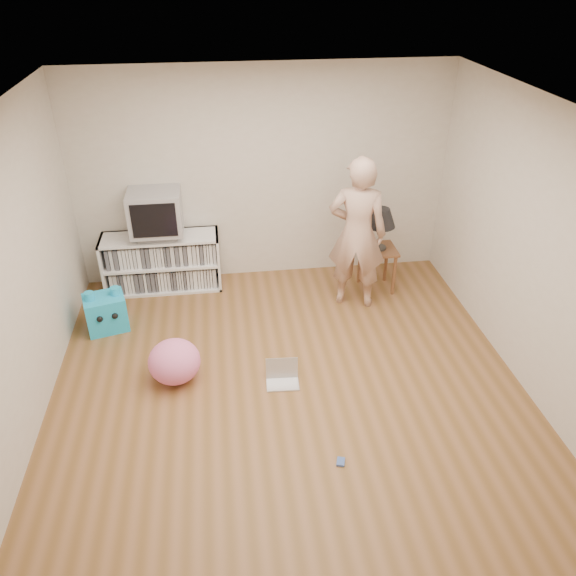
# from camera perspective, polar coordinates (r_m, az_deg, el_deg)

# --- Properties ---
(ground) EXTENTS (4.50, 4.50, 0.00)m
(ground) POSITION_cam_1_polar(r_m,az_deg,el_deg) (5.55, -0.03, -9.66)
(ground) COLOR brown
(ground) RESTS_ON ground
(walls) EXTENTS (4.52, 4.52, 2.60)m
(walls) POSITION_cam_1_polar(r_m,az_deg,el_deg) (4.80, -0.03, 2.18)
(walls) COLOR beige
(walls) RESTS_ON ground
(ceiling) EXTENTS (4.50, 4.50, 0.01)m
(ceiling) POSITION_cam_1_polar(r_m,az_deg,el_deg) (4.32, -0.04, 17.44)
(ceiling) COLOR white
(ceiling) RESTS_ON walls
(media_unit) EXTENTS (1.40, 0.45, 0.70)m
(media_unit) POSITION_cam_1_polar(r_m,az_deg,el_deg) (7.05, -12.65, 2.64)
(media_unit) COLOR white
(media_unit) RESTS_ON ground
(dvd_deck) EXTENTS (0.45, 0.35, 0.07)m
(dvd_deck) POSITION_cam_1_polar(r_m,az_deg,el_deg) (6.86, -13.02, 5.40)
(dvd_deck) COLOR gray
(dvd_deck) RESTS_ON media_unit
(crt_tv) EXTENTS (0.60, 0.53, 0.50)m
(crt_tv) POSITION_cam_1_polar(r_m,az_deg,el_deg) (6.74, -13.31, 7.57)
(crt_tv) COLOR #9A9A9F
(crt_tv) RESTS_ON dvd_deck
(side_table) EXTENTS (0.42, 0.42, 0.55)m
(side_table) POSITION_cam_1_polar(r_m,az_deg,el_deg) (6.90, 9.08, 3.01)
(side_table) COLOR brown
(side_table) RESTS_ON ground
(table_lamp) EXTENTS (0.34, 0.34, 0.52)m
(table_lamp) POSITION_cam_1_polar(r_m,az_deg,el_deg) (6.67, 9.45, 6.99)
(table_lamp) COLOR #333333
(table_lamp) RESTS_ON side_table
(person) EXTENTS (0.75, 0.61, 1.79)m
(person) POSITION_cam_1_polar(r_m,az_deg,el_deg) (6.35, 7.04, 5.48)
(person) COLOR tan
(person) RESTS_ON ground
(laptop) EXTENTS (0.33, 0.27, 0.22)m
(laptop) POSITION_cam_1_polar(r_m,az_deg,el_deg) (5.54, -0.59, -8.93)
(laptop) COLOR silver
(laptop) RESTS_ON ground
(playing_cards) EXTENTS (0.09, 0.11, 0.02)m
(playing_cards) POSITION_cam_1_polar(r_m,az_deg,el_deg) (4.85, 5.38, -17.16)
(playing_cards) COLOR #405EAB
(playing_cards) RESTS_ON ground
(plush_blue) EXTENTS (0.50, 0.44, 0.49)m
(plush_blue) POSITION_cam_1_polar(r_m,az_deg,el_deg) (6.48, -18.01, -2.35)
(plush_blue) COLOR #18AEE8
(plush_blue) RESTS_ON ground
(plush_pink) EXTENTS (0.61, 0.61, 0.43)m
(plush_pink) POSITION_cam_1_polar(r_m,az_deg,el_deg) (5.57, -11.47, -7.33)
(plush_pink) COLOR pink
(plush_pink) RESTS_ON ground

